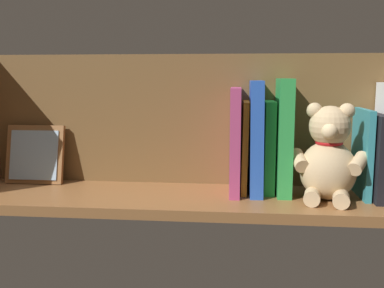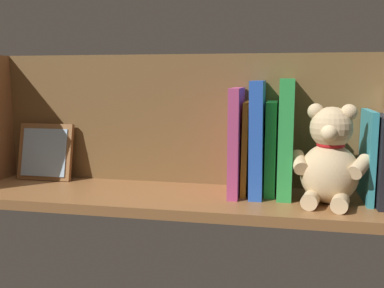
# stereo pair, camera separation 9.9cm
# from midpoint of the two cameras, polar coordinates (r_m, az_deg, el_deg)

# --- Properties ---
(ground_plane) EXTENTS (1.07, 0.26, 0.02)m
(ground_plane) POSITION_cam_midpoint_polar(r_m,az_deg,el_deg) (1.01, 2.81, -7.01)
(ground_plane) COLOR brown
(shelf_back_panel) EXTENTS (1.07, 0.02, 0.31)m
(shelf_back_panel) POSITION_cam_midpoint_polar(r_m,az_deg,el_deg) (1.09, 3.76, 3.08)
(shelf_back_panel) COLOR brown
(shelf_back_panel) RESTS_ON ground_plane
(book_0) EXTENTS (0.03, 0.16, 0.18)m
(book_0) POSITION_cam_midpoint_polar(r_m,az_deg,el_deg) (1.03, 25.45, -1.78)
(book_0) COLOR black
(book_0) RESTS_ON ground_plane
(book_1) EXTENTS (0.01, 0.14, 0.19)m
(book_1) POSITION_cam_midpoint_polar(r_m,az_deg,el_deg) (1.03, 24.05, -1.40)
(book_1) COLOR teal
(book_1) RESTS_ON ground_plane
(teddy_bear) EXTENTS (0.16, 0.15, 0.21)m
(teddy_bear) POSITION_cam_midpoint_polar(r_m,az_deg,el_deg) (0.97, 19.97, -1.99)
(teddy_bear) COLOR #D1B284
(teddy_bear) RESTS_ON ground_plane
(book_2) EXTENTS (0.03, 0.13, 0.26)m
(book_2) POSITION_cam_midpoint_polar(r_m,az_deg,el_deg) (1.01, 14.62, 0.74)
(book_2) COLOR green
(book_2) RESTS_ON ground_plane
(book_3) EXTENTS (0.02, 0.11, 0.21)m
(book_3) POSITION_cam_midpoint_polar(r_m,az_deg,el_deg) (1.02, 12.79, -0.52)
(book_3) COLOR green
(book_3) RESTS_ON ground_plane
(book_4) EXTENTS (0.03, 0.13, 0.25)m
(book_4) POSITION_cam_midpoint_polar(r_m,az_deg,el_deg) (1.00, 11.14, 0.69)
(book_4) COLOR blue
(book_4) RESTS_ON ground_plane
(book_5) EXTENTS (0.02, 0.11, 0.21)m
(book_5) POSITION_cam_midpoint_polar(r_m,az_deg,el_deg) (1.01, 9.73, -0.48)
(book_5) COLOR orange
(book_5) RESTS_ON ground_plane
(book_6) EXTENTS (0.02, 0.14, 0.24)m
(book_6) POSITION_cam_midpoint_polar(r_m,az_deg,el_deg) (1.00, 8.49, 0.31)
(book_6) COLOR #B23F72
(book_6) RESTS_ON ground_plane
(picture_frame_leaning) EXTENTS (0.14, 0.05, 0.14)m
(picture_frame_leaning) POSITION_cam_midpoint_polar(r_m,az_deg,el_deg) (1.18, -15.97, -1.01)
(picture_frame_leaning) COLOR brown
(picture_frame_leaning) RESTS_ON ground_plane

